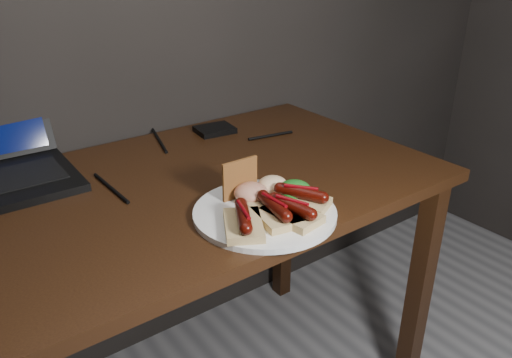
{
  "coord_description": "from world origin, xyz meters",
  "views": [
    {
      "loc": [
        -0.38,
        0.44,
        1.25
      ],
      "look_at": [
        0.16,
        1.18,
        0.82
      ],
      "focal_mm": 35.0,
      "sensor_mm": 36.0,
      "label": 1
    }
  ],
  "objects": [
    {
      "name": "bread_sausage_center",
      "position": [
        0.15,
        1.11,
        0.78
      ],
      "size": [
        0.09,
        0.13,
        0.04
      ],
      "color": "#DFC583",
      "rests_on": "plate"
    },
    {
      "name": "coleslaw_mound",
      "position": [
        0.22,
        1.2,
        0.78
      ],
      "size": [
        0.06,
        0.06,
        0.04
      ],
      "primitive_type": "ellipsoid",
      "color": "white",
      "rests_on": "plate"
    },
    {
      "name": "salad_greens",
      "position": [
        0.24,
        1.15,
        0.78
      ],
      "size": [
        0.07,
        0.07,
        0.04
      ],
      "primitive_type": "ellipsoid",
      "color": "#105117",
      "rests_on": "plate"
    },
    {
      "name": "crispbread",
      "position": [
        0.15,
        1.23,
        0.8
      ],
      "size": [
        0.09,
        0.01,
        0.08
      ],
      "primitive_type": "cube",
      "color": "#A6612D",
      "rests_on": "plate"
    },
    {
      "name": "bread_sausage_left",
      "position": [
        0.08,
        1.11,
        0.78
      ],
      "size": [
        0.12,
        0.13,
        0.04
      ],
      "color": "#DFC583",
      "rests_on": "plate"
    },
    {
      "name": "bread_sausage_right",
      "position": [
        0.23,
        1.12,
        0.78
      ],
      "size": [
        0.11,
        0.13,
        0.04
      ],
      "color": "#DFC583",
      "rests_on": "plate"
    },
    {
      "name": "hard_drive",
      "position": [
        0.34,
        1.63,
        0.76
      ],
      "size": [
        0.11,
        0.09,
        0.02
      ],
      "primitive_type": "cube",
      "rotation": [
        0.0,
        0.0,
        -0.11
      ],
      "color": "black",
      "rests_on": "desk"
    },
    {
      "name": "desk_cables",
      "position": [
        0.01,
        1.54,
        0.75
      ],
      "size": [
        1.0,
        0.42,
        0.01
      ],
      "color": "black",
      "rests_on": "desk"
    },
    {
      "name": "salsa_mound",
      "position": [
        0.16,
        1.19,
        0.78
      ],
      "size": [
        0.07,
        0.07,
        0.04
      ],
      "primitive_type": "ellipsoid",
      "color": "#A51010",
      "rests_on": "plate"
    },
    {
      "name": "desk",
      "position": [
        0.0,
        1.38,
        0.66
      ],
      "size": [
        1.4,
        0.7,
        0.75
      ],
      "color": "#331D0C",
      "rests_on": "ground"
    },
    {
      "name": "bread_sausage_extra",
      "position": [
        0.18,
        1.09,
        0.78
      ],
      "size": [
        0.09,
        0.12,
        0.04
      ],
      "color": "#DFC583",
      "rests_on": "plate"
    },
    {
      "name": "plate",
      "position": [
        0.16,
        1.15,
        0.76
      ],
      "size": [
        0.33,
        0.33,
        0.01
      ],
      "primitive_type": "cylinder",
      "rotation": [
        0.0,
        0.0,
        -0.14
      ],
      "color": "white",
      "rests_on": "desk"
    }
  ]
}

